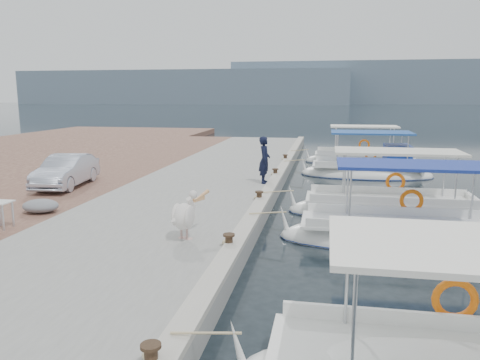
# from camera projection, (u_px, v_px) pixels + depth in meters

# --- Properties ---
(ground) EXTENTS (400.00, 400.00, 0.00)m
(ground) POSITION_uv_depth(u_px,v_px,m) (263.00, 228.00, 14.42)
(ground) COLOR black
(ground) RESTS_ON ground
(concrete_quay) EXTENTS (6.00, 40.00, 0.50)m
(concrete_quay) POSITION_uv_depth(u_px,v_px,m) (209.00, 186.00, 19.75)
(concrete_quay) COLOR gray
(concrete_quay) RESTS_ON ground
(quay_curb) EXTENTS (0.44, 40.00, 0.12)m
(quay_curb) POSITION_uv_depth(u_px,v_px,m) (274.00, 181.00, 19.20)
(quay_curb) COLOR #ABA698
(quay_curb) RESTS_ON concrete_quay
(cobblestone_strip) EXTENTS (4.00, 40.00, 0.50)m
(cobblestone_strip) POSITION_uv_depth(u_px,v_px,m) (99.00, 182.00, 20.64)
(cobblestone_strip) COLOR brown
(cobblestone_strip) RESTS_ON ground
(distant_hills) EXTENTS (330.00, 60.00, 18.00)m
(distant_hills) POSITION_uv_depth(u_px,v_px,m) (393.00, 86.00, 202.63)
(distant_hills) COLOR slate
(distant_hills) RESTS_ON ground
(fishing_caique_b) EXTENTS (6.88, 2.16, 2.83)m
(fishing_caique_b) POSITION_uv_depth(u_px,v_px,m) (404.00, 239.00, 12.84)
(fishing_caique_b) COLOR white
(fishing_caique_b) RESTS_ON ground
(fishing_caique_c) EXTENTS (6.79, 2.07, 2.83)m
(fishing_caique_c) POSITION_uv_depth(u_px,v_px,m) (389.00, 212.00, 15.79)
(fishing_caique_c) COLOR white
(fishing_caique_c) RESTS_ON ground
(fishing_caique_d) EXTENTS (6.52, 2.64, 2.83)m
(fishing_caique_d) POSITION_uv_depth(u_px,v_px,m) (368.00, 172.00, 23.51)
(fishing_caique_d) COLOR white
(fishing_caique_d) RESTS_ON ground
(fishing_caique_e) EXTENTS (6.49, 2.11, 2.83)m
(fishing_caique_e) POSITION_uv_depth(u_px,v_px,m) (360.00, 161.00, 27.97)
(fishing_caique_e) COLOR white
(fishing_caique_e) RESTS_ON ground
(mooring_bollards) EXTENTS (0.28, 20.28, 0.33)m
(mooring_bollards) POSITION_uv_depth(u_px,v_px,m) (259.00, 195.00, 15.81)
(mooring_bollards) COLOR black
(mooring_bollards) RESTS_ON concrete_quay
(pelican) EXTENTS (0.81, 1.49, 1.16)m
(pelican) POSITION_uv_depth(u_px,v_px,m) (185.00, 215.00, 11.59)
(pelican) COLOR tan
(pelican) RESTS_ON concrete_quay
(fisherman) EXTENTS (0.48, 0.71, 1.89)m
(fisherman) POSITION_uv_depth(u_px,v_px,m) (265.00, 160.00, 18.83)
(fisherman) COLOR black
(fisherman) RESTS_ON concrete_quay
(parked_car) EXTENTS (1.73, 3.87, 1.23)m
(parked_car) POSITION_uv_depth(u_px,v_px,m) (66.00, 171.00, 18.17)
(parked_car) COLOR silver
(parked_car) RESTS_ON cobblestone_strip
(tarp_bundle) EXTENTS (1.10, 0.90, 0.40)m
(tarp_bundle) POSITION_uv_depth(u_px,v_px,m) (41.00, 206.00, 14.25)
(tarp_bundle) COLOR slate
(tarp_bundle) RESTS_ON cobblestone_strip
(folding_table) EXTENTS (0.55, 0.55, 0.73)m
(folding_table) POSITION_uv_depth(u_px,v_px,m) (1.00, 209.00, 12.49)
(folding_table) COLOR silver
(folding_table) RESTS_ON cobblestone_strip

